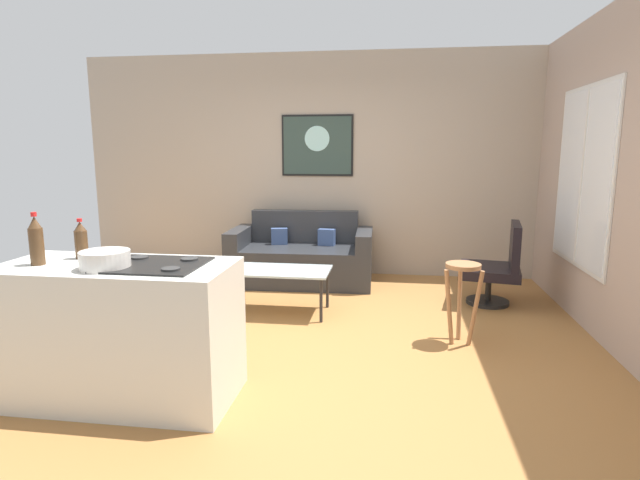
{
  "coord_description": "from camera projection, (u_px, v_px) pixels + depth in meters",
  "views": [
    {
      "loc": [
        0.85,
        -4.13,
        1.61
      ],
      "look_at": [
        0.13,
        0.9,
        0.7
      ],
      "focal_mm": 28.65,
      "sensor_mm": 36.0,
      "label": 1
    }
  ],
  "objects": [
    {
      "name": "window",
      "position": [
        583.0,
        177.0,
        4.71
      ],
      "size": [
        0.03,
        1.38,
        1.67
      ],
      "color": "silver"
    },
    {
      "name": "right_wall",
      "position": [
        615.0,
        175.0,
        4.11
      ],
      "size": [
        0.05,
        6.4,
        2.8
      ],
      "primitive_type": "cube",
      "color": "tan",
      "rests_on": "ground"
    },
    {
      "name": "bar_stool",
      "position": [
        462.0,
        284.0,
        4.21
      ],
      "size": [
        0.33,
        0.33,
        0.68
      ],
      "color": "#A37048",
      "rests_on": "ground"
    },
    {
      "name": "soda_bottle",
      "position": [
        36.0,
        241.0,
        3.18
      ],
      "size": [
        0.09,
        0.09,
        0.33
      ],
      "color": "#51361E",
      "rests_on": "kitchen_counter"
    },
    {
      "name": "ground",
      "position": [
        290.0,
        339.0,
        4.43
      ],
      "size": [
        6.4,
        6.4,
        0.04
      ],
      "primitive_type": "cube",
      "color": "#A7703B"
    },
    {
      "name": "soda_bottle_2",
      "position": [
        81.0,
        240.0,
        3.37
      ],
      "size": [
        0.08,
        0.08,
        0.27
      ],
      "color": "#51361E",
      "rests_on": "kitchen_counter"
    },
    {
      "name": "couch",
      "position": [
        302.0,
        258.0,
        6.21
      ],
      "size": [
        1.72,
        0.9,
        0.84
      ],
      "color": "#2B2C30",
      "rests_on": "ground"
    },
    {
      "name": "coffee_table",
      "position": [
        280.0,
        273.0,
        5.02
      ],
      "size": [
        0.99,
        0.55,
        0.44
      ],
      "color": "silver",
      "rests_on": "ground"
    },
    {
      "name": "armchair",
      "position": [
        497.0,
        266.0,
        5.29
      ],
      "size": [
        0.7,
        0.72,
        0.87
      ],
      "color": "black",
      "rests_on": "ground"
    },
    {
      "name": "wall_painting",
      "position": [
        317.0,
        145.0,
        6.48
      ],
      "size": [
        0.92,
        0.03,
        0.77
      ],
      "color": "black"
    },
    {
      "name": "kitchen_counter",
      "position": [
        120.0,
        331.0,
        3.29
      ],
      "size": [
        1.48,
        0.69,
        0.92
      ],
      "color": "silver",
      "rests_on": "ground"
    },
    {
      "name": "mixing_bowl",
      "position": [
        105.0,
        260.0,
        3.09
      ],
      "size": [
        0.3,
        0.3,
        0.11
      ],
      "color": "silver",
      "rests_on": "kitchen_counter"
    },
    {
      "name": "back_wall",
      "position": [
        327.0,
        165.0,
        6.55
      ],
      "size": [
        6.4,
        0.05,
        2.8
      ],
      "primitive_type": "cube",
      "color": "#B0A08D",
      "rests_on": "ground"
    }
  ]
}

